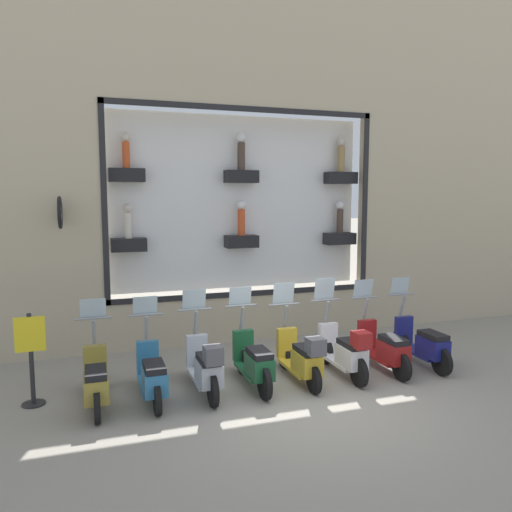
{
  "coord_description": "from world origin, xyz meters",
  "views": [
    {
      "loc": [
        -7.18,
        3.32,
        3.27
      ],
      "look_at": [
        2.11,
        0.19,
        2.1
      ],
      "focal_mm": 35.0,
      "sensor_mm": 36.0,
      "label": 1
    }
  ],
  "objects": [
    {
      "name": "ground_plane",
      "position": [
        0.0,
        0.0,
        0.0
      ],
      "size": [
        120.0,
        120.0,
        0.0
      ],
      "primitive_type": "plane",
      "color": "gray"
    },
    {
      "name": "building_facade",
      "position": [
        3.6,
        0.0,
        4.59
      ],
      "size": [
        1.24,
        36.0,
        8.98
      ],
      "color": "tan",
      "rests_on": "ground_plane"
    },
    {
      "name": "scooter_navy_0",
      "position": [
        0.67,
        -2.74,
        0.44
      ],
      "size": [
        1.8,
        0.61,
        1.62
      ],
      "color": "black",
      "rests_on": "ground_plane"
    },
    {
      "name": "scooter_red_1",
      "position": [
        0.67,
        -1.87,
        0.43
      ],
      "size": [
        1.8,
        0.6,
        1.62
      ],
      "color": "black",
      "rests_on": "ground_plane"
    },
    {
      "name": "scooter_white_2",
      "position": [
        0.61,
        -1.01,
        0.48
      ],
      "size": [
        1.8,
        0.6,
        1.7
      ],
      "color": "black",
      "rests_on": "ground_plane"
    },
    {
      "name": "scooter_yellow_3",
      "position": [
        0.6,
        -0.15,
        0.46
      ],
      "size": [
        1.79,
        0.61,
        1.66
      ],
      "color": "black",
      "rests_on": "ground_plane"
    },
    {
      "name": "scooter_green_4",
      "position": [
        0.67,
        0.71,
        0.44
      ],
      "size": [
        1.81,
        0.6,
        1.62
      ],
      "color": "black",
      "rests_on": "ground_plane"
    },
    {
      "name": "scooter_silver_5",
      "position": [
        0.61,
        1.58,
        0.48
      ],
      "size": [
        1.8,
        0.6,
        1.63
      ],
      "color": "black",
      "rests_on": "ground_plane"
    },
    {
      "name": "scooter_teal_6",
      "position": [
        0.66,
        2.44,
        0.42
      ],
      "size": [
        1.79,
        0.61,
        1.56
      ],
      "color": "black",
      "rests_on": "ground_plane"
    },
    {
      "name": "scooter_olive_7",
      "position": [
        0.66,
        3.3,
        0.42
      ],
      "size": [
        1.79,
        0.61,
        1.57
      ],
      "color": "black",
      "rests_on": "ground_plane"
    },
    {
      "name": "shop_sign_post",
      "position": [
        1.1,
        4.25,
        0.78
      ],
      "size": [
        0.36,
        0.45,
        1.47
      ],
      "color": "#232326",
      "rests_on": "ground_plane"
    }
  ]
}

